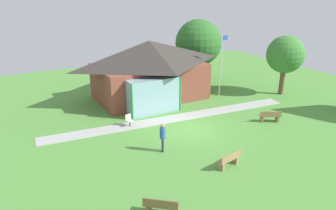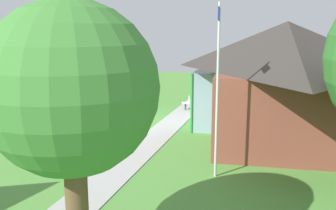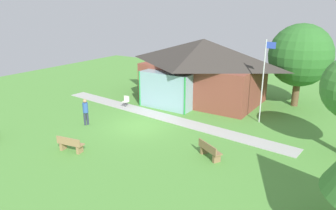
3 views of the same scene
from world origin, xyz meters
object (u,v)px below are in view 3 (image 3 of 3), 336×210
patio_chair_west (126,102)px  visitor_strolling_lawn (85,110)px  bench_mid_right (209,151)px  tree_behind_pavilion_right (300,55)px  pavilion (201,69)px  bench_front_center (70,145)px  flagpole (264,78)px

patio_chair_west → visitor_strolling_lawn: visitor_strolling_lawn is taller
bench_mid_right → visitor_strolling_lawn: visitor_strolling_lawn is taller
patio_chair_west → tree_behind_pavilion_right: 13.53m
pavilion → bench_front_center: pavilion is taller
visitor_strolling_lawn → tree_behind_pavilion_right: tree_behind_pavilion_right is taller
bench_mid_right → patio_chair_west: (-9.10, 4.16, 0.01)m
bench_front_center → tree_behind_pavilion_right: size_ratio=0.25×
pavilion → bench_mid_right: bearing=-59.9°
bench_front_center → flagpole: bearing=44.8°
flagpole → visitor_strolling_lawn: bearing=-144.4°
bench_front_center → pavilion: bearing=74.0°
flagpole → patio_chair_west: 10.25m
bench_mid_right → tree_behind_pavilion_right: (1.63, 11.64, 3.51)m
flagpole → bench_mid_right: 7.05m
pavilion → bench_front_center: size_ratio=6.38×
pavilion → visitor_strolling_lawn: 9.89m
bench_front_center → patio_chair_west: (-2.60, 7.54, 0.01)m
pavilion → bench_front_center: 12.56m
bench_mid_right → visitor_strolling_lawn: size_ratio=0.88×
flagpole → pavilion: bearing=157.1°
pavilion → tree_behind_pavilion_right: tree_behind_pavilion_right is taller
visitor_strolling_lawn → bench_mid_right: bearing=118.3°
visitor_strolling_lawn → patio_chair_west: bearing=-148.5°
visitor_strolling_lawn → tree_behind_pavilion_right: bearing=165.9°
patio_chair_west → visitor_strolling_lawn: (0.32, -4.30, 0.61)m
pavilion → visitor_strolling_lawn: (-3.61, -9.07, -1.57)m
bench_mid_right → tree_behind_pavilion_right: tree_behind_pavilion_right is taller
visitor_strolling_lawn → flagpole: bearing=152.9°
pavilion → flagpole: bearing=-22.9°
pavilion → tree_behind_pavilion_right: (6.80, 2.71, 1.32)m
patio_chair_west → tree_behind_pavilion_right: (10.73, 7.48, 3.49)m
flagpole → tree_behind_pavilion_right: size_ratio=0.87×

